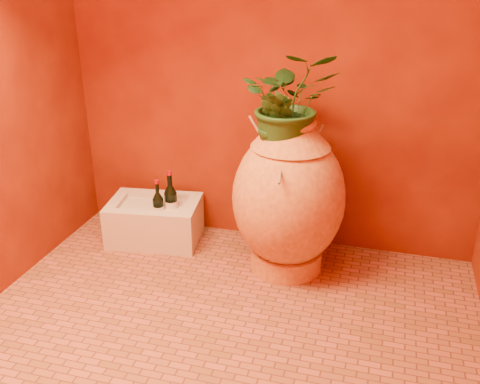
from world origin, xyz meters
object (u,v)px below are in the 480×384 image
(wine_bottle_a, at_px, (170,203))
(wall_tap, at_px, (286,112))
(wine_bottle_b, at_px, (171,203))
(stone_basin, at_px, (155,222))
(wine_bottle_c, at_px, (158,208))
(amphora, at_px, (288,197))

(wine_bottle_a, relative_size, wall_tap, 1.83)
(wine_bottle_b, bearing_deg, stone_basin, -172.74)
(stone_basin, relative_size, wine_bottle_a, 1.87)
(wall_tap, bearing_deg, wine_bottle_b, -168.04)
(stone_basin, height_order, wine_bottle_c, wine_bottle_c)
(amphora, distance_m, wine_bottle_a, 0.80)
(amphora, relative_size, wine_bottle_a, 2.76)
(amphora, height_order, wine_bottle_c, amphora)
(stone_basin, distance_m, wine_bottle_a, 0.17)
(amphora, height_order, stone_basin, amphora)
(wine_bottle_c, xyz_separation_m, wall_tap, (0.74, 0.20, 0.62))
(amphora, height_order, wall_tap, wall_tap)
(amphora, relative_size, wine_bottle_c, 3.09)
(amphora, xyz_separation_m, stone_basin, (-0.88, 0.10, -0.32))
(stone_basin, height_order, wall_tap, wall_tap)
(wine_bottle_b, xyz_separation_m, wine_bottle_c, (-0.06, -0.06, -0.02))
(amphora, xyz_separation_m, wine_bottle_a, (-0.77, 0.13, -0.19))
(wine_bottle_b, xyz_separation_m, wall_tap, (0.68, 0.14, 0.60))
(stone_basin, bearing_deg, wall_tap, 11.30)
(wine_bottle_a, bearing_deg, stone_basin, -166.35)
(wine_bottle_c, bearing_deg, amphora, -4.00)
(amphora, bearing_deg, wine_bottle_b, 171.46)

